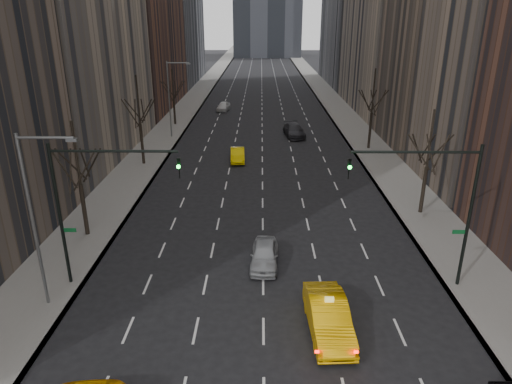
{
  "coord_description": "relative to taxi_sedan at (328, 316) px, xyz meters",
  "views": [
    {
      "loc": [
        -0.16,
        -9.93,
        14.08
      ],
      "look_at": [
        -0.46,
        17.38,
        3.5
      ],
      "focal_mm": 32.0,
      "sensor_mm": 36.0,
      "label": 1
    }
  ],
  "objects": [
    {
      "name": "sidewalk_right",
      "position": [
        9.2,
        61.98,
        -0.76
      ],
      "size": [
        4.5,
        320.0,
        0.15
      ],
      "primitive_type": "cube",
      "color": "slate",
      "rests_on": "ground"
    },
    {
      "name": "tree_rw_c",
      "position": [
        8.95,
        31.98,
        3.2
      ],
      "size": [
        3.36,
        3.5,
        8.74
      ],
      "color": "black",
      "rests_on": "ground"
    },
    {
      "name": "taxi_sedan",
      "position": [
        0.0,
        0.0,
        0.0
      ],
      "size": [
        2.04,
        5.18,
        1.68
      ],
      "primitive_type": "imported",
      "rotation": [
        0.0,
        0.0,
        0.05
      ],
      "color": "#FDB305",
      "rests_on": "ground"
    },
    {
      "name": "far_taxi",
      "position": [
        -5.62,
        27.29,
        -0.17
      ],
      "size": [
        1.64,
        4.13,
        1.34
      ],
      "primitive_type": "imported",
      "rotation": [
        0.0,
        0.0,
        0.06
      ],
      "color": "yellow",
      "rests_on": "ground"
    },
    {
      "name": "streetlight_near",
      "position": [
        -13.89,
        1.98,
        4.78
      ],
      "size": [
        2.83,
        0.22,
        9.0
      ],
      "color": "slate",
      "rests_on": "ground"
    },
    {
      "name": "traffic_mast_left",
      "position": [
        -12.16,
        3.98,
        4.65
      ],
      "size": [
        6.69,
        0.39,
        8.0
      ],
      "color": "black",
      "rests_on": "ground"
    },
    {
      "name": "tree_lw_d",
      "position": [
        -15.05,
        43.98,
        2.72
      ],
      "size": [
        3.36,
        3.5,
        7.36
      ],
      "color": "black",
      "rests_on": "ground"
    },
    {
      "name": "silver_sedan_ahead",
      "position": [
        -2.97,
        6.2,
        -0.15
      ],
      "size": [
        1.83,
        4.13,
        1.38
      ],
      "primitive_type": "imported",
      "rotation": [
        0.0,
        0.0,
        -0.05
      ],
      "color": "#9B9EA3",
      "rests_on": "ground"
    },
    {
      "name": "streetlight_far",
      "position": [
        -13.89,
        36.98,
        4.78
      ],
      "size": [
        2.83,
        0.22,
        9.0
      ],
      "color": "slate",
      "rests_on": "ground"
    },
    {
      "name": "far_suv_grey",
      "position": [
        0.91,
        37.67,
        -0.06
      ],
      "size": [
        2.84,
        5.59,
        1.55
      ],
      "primitive_type": "imported",
      "rotation": [
        0.0,
        0.0,
        0.13
      ],
      "color": "#29282D",
      "rests_on": "ground"
    },
    {
      "name": "tree_rw_b",
      "position": [
        8.95,
        13.98,
        2.88
      ],
      "size": [
        3.36,
        3.5,
        7.82
      ],
      "color": "black",
      "rests_on": "ground"
    },
    {
      "name": "traffic_mast_right",
      "position": [
        6.05,
        3.98,
        4.65
      ],
      "size": [
        6.69,
        0.39,
        8.0
      ],
      "color": "black",
      "rests_on": "ground"
    },
    {
      "name": "tree_lw_c",
      "position": [
        -15.05,
        25.98,
        3.2
      ],
      "size": [
        3.36,
        3.5,
        8.74
      ],
      "color": "black",
      "rests_on": "ground"
    },
    {
      "name": "far_car_white",
      "position": [
        -9.15,
        54.03,
        -0.13
      ],
      "size": [
        2.22,
        4.33,
        1.41
      ],
      "primitive_type": "imported",
      "rotation": [
        0.0,
        0.0,
        -0.14
      ],
      "color": "silver",
      "rests_on": "ground"
    },
    {
      "name": "sidewalk_left",
      "position": [
        -15.3,
        61.98,
        -0.76
      ],
      "size": [
        4.5,
        320.0,
        0.15
      ],
      "primitive_type": "cube",
      "color": "slate",
      "rests_on": "ground"
    },
    {
      "name": "tree_lw_b",
      "position": [
        -15.05,
        9.98,
        2.88
      ],
      "size": [
        3.36,
        3.5,
        7.82
      ],
      "color": "black",
      "rests_on": "ground"
    }
  ]
}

